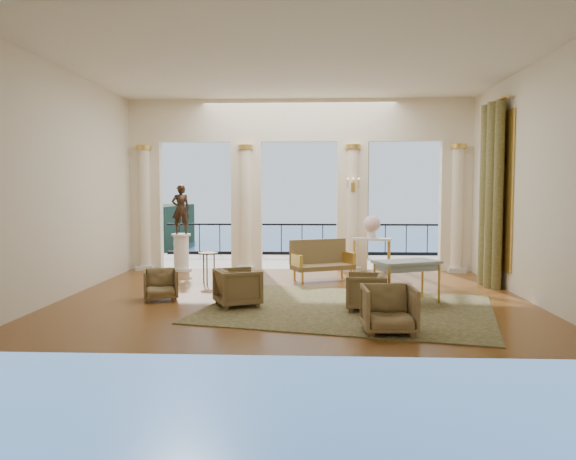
{
  "coord_description": "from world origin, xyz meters",
  "views": [
    {
      "loc": [
        0.39,
        -11.04,
        2.11
      ],
      "look_at": [
        -0.15,
        0.6,
        1.29
      ],
      "focal_mm": 35.0,
      "sensor_mm": 36.0,
      "label": 1
    }
  ],
  "objects_px": {
    "settee": "(321,260)",
    "console_table": "(372,244)",
    "armchair_a": "(161,283)",
    "side_table": "(208,257)",
    "armchair_b": "(389,307)",
    "armchair_d": "(238,286)",
    "game_table": "(407,265)",
    "statue": "(181,209)",
    "armchair_c": "(367,290)",
    "pedestal": "(181,253)"
  },
  "relations": [
    {
      "from": "armchair_b",
      "to": "armchair_d",
      "type": "relative_size",
      "value": 1.02
    },
    {
      "from": "settee",
      "to": "game_table",
      "type": "distance_m",
      "value": 3.12
    },
    {
      "from": "game_table",
      "to": "console_table",
      "type": "bearing_deg",
      "value": 70.85
    },
    {
      "from": "side_table",
      "to": "statue",
      "type": "bearing_deg",
      "value": 118.6
    },
    {
      "from": "armchair_b",
      "to": "side_table",
      "type": "xyz_separation_m",
      "value": [
        -3.5,
        4.29,
        0.22
      ]
    },
    {
      "from": "armchair_a",
      "to": "side_table",
      "type": "height_order",
      "value": "side_table"
    },
    {
      "from": "armchair_b",
      "to": "game_table",
      "type": "xyz_separation_m",
      "value": [
        0.63,
        2.25,
        0.33
      ]
    },
    {
      "from": "settee",
      "to": "side_table",
      "type": "relative_size",
      "value": 2.2
    },
    {
      "from": "game_table",
      "to": "side_table",
      "type": "height_order",
      "value": "game_table"
    },
    {
      "from": "armchair_b",
      "to": "armchair_a",
      "type": "bearing_deg",
      "value": 147.04
    },
    {
      "from": "settee",
      "to": "pedestal",
      "type": "height_order",
      "value": "pedestal"
    },
    {
      "from": "armchair_a",
      "to": "armchair_d",
      "type": "distance_m",
      "value": 1.67
    },
    {
      "from": "armchair_a",
      "to": "armchair_c",
      "type": "distance_m",
      "value": 3.97
    },
    {
      "from": "statue",
      "to": "settee",
      "type": "bearing_deg",
      "value": 141.53
    },
    {
      "from": "armchair_a",
      "to": "settee",
      "type": "bearing_deg",
      "value": 22.03
    },
    {
      "from": "statue",
      "to": "console_table",
      "type": "height_order",
      "value": "statue"
    },
    {
      "from": "console_table",
      "to": "pedestal",
      "type": "bearing_deg",
      "value": -173.48
    },
    {
      "from": "settee",
      "to": "console_table",
      "type": "bearing_deg",
      "value": 11.02
    },
    {
      "from": "armchair_a",
      "to": "statue",
      "type": "distance_m",
      "value": 4.16
    },
    {
      "from": "statue",
      "to": "console_table",
      "type": "relative_size",
      "value": 1.24
    },
    {
      "from": "armchair_b",
      "to": "side_table",
      "type": "relative_size",
      "value": 1.1
    },
    {
      "from": "armchair_b",
      "to": "armchair_c",
      "type": "bearing_deg",
      "value": 93.48
    },
    {
      "from": "armchair_c",
      "to": "armchair_d",
      "type": "bearing_deg",
      "value": -87.66
    },
    {
      "from": "statue",
      "to": "side_table",
      "type": "distance_m",
      "value": 2.51
    },
    {
      "from": "settee",
      "to": "statue",
      "type": "height_order",
      "value": "statue"
    },
    {
      "from": "settee",
      "to": "statue",
      "type": "bearing_deg",
      "value": 135.02
    },
    {
      "from": "armchair_d",
      "to": "side_table",
      "type": "distance_m",
      "value": 2.66
    },
    {
      "from": "armchair_d",
      "to": "side_table",
      "type": "height_order",
      "value": "armchair_d"
    },
    {
      "from": "armchair_b",
      "to": "console_table",
      "type": "bearing_deg",
      "value": 84.05
    },
    {
      "from": "game_table",
      "to": "pedestal",
      "type": "relative_size",
      "value": 1.36
    },
    {
      "from": "armchair_b",
      "to": "statue",
      "type": "xyz_separation_m",
      "value": [
        -4.6,
        6.3,
        1.23
      ]
    },
    {
      "from": "side_table",
      "to": "armchair_a",
      "type": "bearing_deg",
      "value": -106.67
    },
    {
      "from": "armchair_c",
      "to": "statue",
      "type": "bearing_deg",
      "value": -128.94
    },
    {
      "from": "armchair_a",
      "to": "console_table",
      "type": "height_order",
      "value": "console_table"
    },
    {
      "from": "armchair_b",
      "to": "armchair_d",
      "type": "distance_m",
      "value": 3.1
    },
    {
      "from": "settee",
      "to": "side_table",
      "type": "bearing_deg",
      "value": 169.66
    },
    {
      "from": "settee",
      "to": "console_table",
      "type": "xyz_separation_m",
      "value": [
        1.28,
        0.91,
        0.29
      ]
    },
    {
      "from": "armchair_d",
      "to": "statue",
      "type": "xyz_separation_m",
      "value": [
        -2.11,
        4.46,
        1.24
      ]
    },
    {
      "from": "armchair_b",
      "to": "settee",
      "type": "height_order",
      "value": "settee"
    },
    {
      "from": "armchair_d",
      "to": "settee",
      "type": "distance_m",
      "value": 3.47
    },
    {
      "from": "armchair_b",
      "to": "settee",
      "type": "relative_size",
      "value": 0.5
    },
    {
      "from": "armchair_c",
      "to": "armchair_d",
      "type": "height_order",
      "value": "armchair_d"
    },
    {
      "from": "settee",
      "to": "armchair_c",
      "type": "bearing_deg",
      "value": -101.49
    },
    {
      "from": "armchair_a",
      "to": "armchair_b",
      "type": "xyz_separation_m",
      "value": [
        4.08,
        -2.38,
        0.06
      ]
    },
    {
      "from": "armchair_c",
      "to": "settee",
      "type": "distance_m",
      "value": 3.4
    },
    {
      "from": "side_table",
      "to": "armchair_b",
      "type": "bearing_deg",
      "value": -50.73
    },
    {
      "from": "console_table",
      "to": "side_table",
      "type": "distance_m",
      "value": 4.15
    },
    {
      "from": "game_table",
      "to": "armchair_c",
      "type": "bearing_deg",
      "value": -165.61
    },
    {
      "from": "armchair_a",
      "to": "game_table",
      "type": "relative_size",
      "value": 0.49
    },
    {
      "from": "armchair_b",
      "to": "side_table",
      "type": "bearing_deg",
      "value": 126.61
    }
  ]
}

